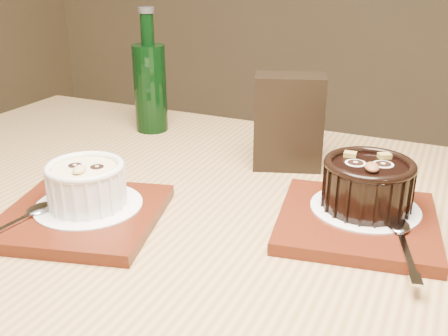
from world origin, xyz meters
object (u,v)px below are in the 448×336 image
object	(u,v)px
green_bottle	(150,85)
ramekin_white	(86,183)
condiment_stand	(289,122)
tray_right	(357,222)
tray_left	(82,216)
table	(220,285)
ramekin_dark	(368,182)

from	to	relation	value
green_bottle	ramekin_white	bearing A→B (deg)	-74.69
condiment_stand	green_bottle	xyz separation A→B (m)	(-0.27, 0.09, 0.01)
ramekin_white	tray_right	world-z (taller)	ramekin_white
tray_left	tray_right	xyz separation A→B (m)	(0.31, 0.10, 0.00)
ramekin_white	tray_right	bearing A→B (deg)	4.98
green_bottle	table	bearing A→B (deg)	-49.73
table	green_bottle	world-z (taller)	green_bottle
ramekin_dark	condiment_stand	size ratio (longest dim) A/B	0.76
tray_left	condiment_stand	size ratio (longest dim) A/B	1.29
table	green_bottle	size ratio (longest dim) A/B	5.78
table	ramekin_dark	distance (m)	0.22
ramekin_white	tray_right	size ratio (longest dim) A/B	0.52
table	condiment_stand	world-z (taller)	condiment_stand
tray_right	green_bottle	world-z (taller)	green_bottle
tray_right	ramekin_dark	distance (m)	0.05
tray_left	tray_right	bearing A→B (deg)	18.18
tray_right	condiment_stand	xyz separation A→B (m)	(-0.13, 0.16, 0.06)
table	tray_left	xyz separation A→B (m)	(-0.16, -0.06, 0.10)
green_bottle	condiment_stand	bearing A→B (deg)	-17.20
ramekin_white	tray_left	bearing A→B (deg)	-106.57
tray_left	ramekin_white	world-z (taller)	ramekin_white
tray_left	condiment_stand	world-z (taller)	condiment_stand
ramekin_dark	ramekin_white	bearing A→B (deg)	-174.19
ramekin_white	green_bottle	distance (m)	0.35
ramekin_white	ramekin_dark	world-z (taller)	ramekin_dark
condiment_stand	ramekin_white	bearing A→B (deg)	-126.34
table	ramekin_white	distance (m)	0.21
table	tray_right	world-z (taller)	tray_right
tray_left	ramekin_white	bearing A→B (deg)	84.50
ramekin_white	condiment_stand	size ratio (longest dim) A/B	0.67
tray_right	ramekin_dark	size ratio (longest dim) A/B	1.69
table	ramekin_dark	world-z (taller)	ramekin_dark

